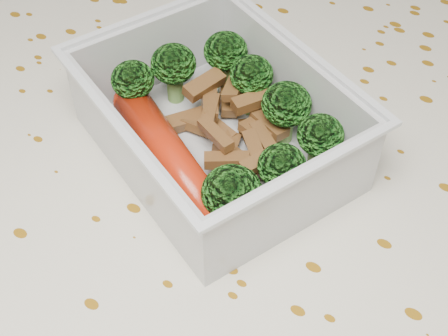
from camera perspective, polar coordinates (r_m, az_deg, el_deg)
The scene contains 6 objects.
dining_table at distance 0.46m, azimuth -1.73°, elevation -9.85°, with size 1.40×0.90×0.75m.
tablecloth at distance 0.41m, azimuth -1.88°, elevation -6.14°, with size 1.46×0.96×0.19m.
lunch_container at distance 0.39m, azimuth -0.71°, elevation 3.47°, with size 0.21×0.19×0.06m.
broccoli_florets at distance 0.39m, azimuth 1.08°, elevation 5.31°, with size 0.15×0.13×0.04m.
meat_pile at distance 0.40m, azimuth 0.65°, elevation 3.91°, with size 0.09×0.08×0.03m.
sausage at distance 0.38m, azimuth -4.89°, elevation 0.77°, with size 0.13×0.08×0.02m.
Camera 1 is at (0.14, -0.19, 1.05)m, focal length 50.00 mm.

